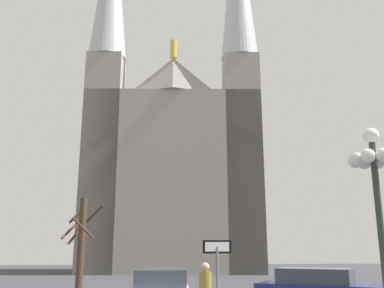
% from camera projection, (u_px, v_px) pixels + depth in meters
% --- Properties ---
extents(cathedral, '(17.42, 13.70, 39.78)m').
position_uv_depth(cathedral, '(174.00, 158.00, 43.13)').
color(cathedral, gray).
rests_on(cathedral, ground).
extents(one_way_arrow_sign, '(0.67, 0.07, 2.21)m').
position_uv_depth(one_way_arrow_sign, '(217.00, 275.00, 9.73)').
color(one_way_arrow_sign, slate).
rests_on(one_way_arrow_sign, ground).
extents(street_lamp, '(1.25, 1.25, 5.00)m').
position_uv_depth(street_lamp, '(376.00, 183.00, 10.61)').
color(street_lamp, '#2D3833').
rests_on(street_lamp, ground).
extents(bare_tree, '(1.56, 1.33, 4.00)m').
position_uv_depth(bare_tree, '(81.00, 246.00, 16.74)').
color(bare_tree, '#473323').
rests_on(bare_tree, ground).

